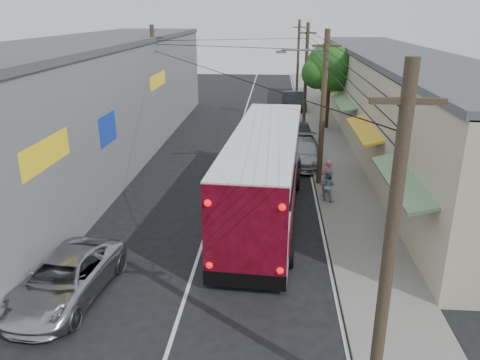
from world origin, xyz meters
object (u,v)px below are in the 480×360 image
(parked_suv, at_px, (304,153))
(parked_car_far, at_px, (294,101))
(jeepney, at_px, (65,279))
(parked_car_mid, at_px, (300,133))
(pedestrian_far, at_px, (328,185))
(coach_bus, at_px, (265,172))
(pedestrian_near, at_px, (327,178))

(parked_suv, relative_size, parked_car_far, 0.99)
(jeepney, distance_m, parked_car_far, 32.99)
(parked_car_mid, bearing_deg, pedestrian_far, -88.40)
(parked_car_far, height_order, pedestrian_far, pedestrian_far)
(parked_car_mid, relative_size, pedestrian_far, 2.84)
(jeepney, height_order, parked_car_far, parked_car_far)
(parked_suv, xyz_separation_m, parked_car_far, (-0.05, 17.01, 0.11))
(parked_car_far, distance_m, pedestrian_far, 23.12)
(pedestrian_far, bearing_deg, coach_bus, 58.94)
(jeepney, height_order, parked_suv, parked_suv)
(parked_car_mid, distance_m, pedestrian_near, 10.22)
(parked_car_mid, bearing_deg, coach_bus, -102.93)
(coach_bus, height_order, parked_suv, coach_bus)
(coach_bus, distance_m, pedestrian_near, 3.74)
(parked_suv, distance_m, parked_car_far, 17.01)
(pedestrian_far, bearing_deg, parked_car_mid, -52.18)
(parked_car_far, bearing_deg, pedestrian_near, -93.80)
(coach_bus, xyz_separation_m, parked_car_far, (2.16, 24.53, -1.17))
(coach_bus, distance_m, parked_car_mid, 12.46)
(parked_suv, xyz_separation_m, parked_car_mid, (0.00, 4.68, 0.03))
(parked_suv, bearing_deg, coach_bus, -104.51)
(parked_car_mid, bearing_deg, parked_car_far, 87.58)
(coach_bus, xyz_separation_m, jeepney, (-6.19, -7.39, -1.28))
(parked_suv, relative_size, pedestrian_near, 2.63)
(parked_car_mid, bearing_deg, pedestrian_near, -88.15)
(parked_car_mid, bearing_deg, parked_suv, -92.65)
(coach_bus, xyz_separation_m, parked_car_mid, (2.21, 12.20, -1.25))
(pedestrian_near, height_order, pedestrian_far, pedestrian_near)
(parked_car_far, height_order, pedestrian_near, pedestrian_near)
(parked_car_mid, xyz_separation_m, pedestrian_far, (0.80, -10.77, 0.14))
(parked_car_far, relative_size, pedestrian_near, 2.65)
(coach_bus, relative_size, pedestrian_far, 8.80)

